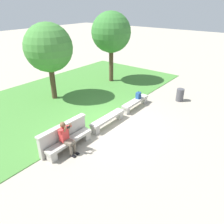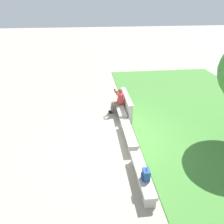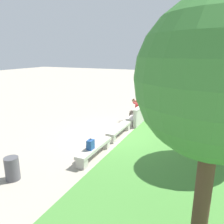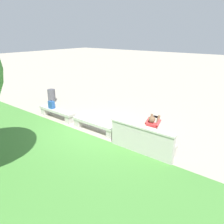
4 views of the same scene
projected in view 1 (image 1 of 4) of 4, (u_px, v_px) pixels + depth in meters
name	position (u px, v px, depth m)	size (l,w,h in m)	color
ground_plane	(108.00, 125.00, 10.57)	(80.00, 80.00, 0.00)	#A89E8C
grass_strip	(51.00, 102.00, 12.97)	(19.03, 8.00, 0.03)	#478438
bench_main	(70.00, 142.00, 8.72)	(2.17, 0.40, 0.45)	#B7B2A8
bench_near	(108.00, 119.00, 10.43)	(2.17, 0.40, 0.45)	#B7B2A8
bench_mid	(135.00, 103.00, 12.14)	(2.17, 0.40, 0.45)	#B7B2A8
backrest_wall_with_plaque	(63.00, 135.00, 8.82)	(2.38, 0.24, 1.01)	#B7B2A8
person_photographer	(66.00, 136.00, 8.34)	(0.49, 0.74, 1.32)	black
backpack	(138.00, 96.00, 12.22)	(0.28, 0.24, 0.43)	#234C8C
tree_behind_wall	(111.00, 33.00, 14.79)	(2.70, 2.70, 4.82)	#4C3826
tree_left_background	(48.00, 48.00, 12.09)	(2.70, 2.70, 4.40)	#4C3826
trash_bin	(180.00, 95.00, 12.96)	(0.44, 0.44, 0.75)	#4C4C51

